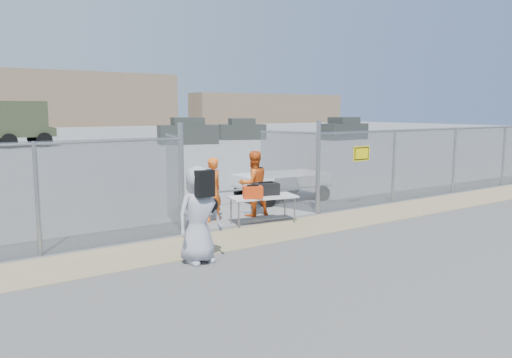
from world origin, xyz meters
TOP-DOWN VIEW (x-y plane):
  - ground at (0.00, 0.00)m, footprint 160.00×160.00m
  - tarmac_inside at (0.00, 42.00)m, footprint 160.00×80.00m
  - dirt_strip at (0.00, 1.00)m, footprint 44.00×1.60m
  - distant_hills at (5.00, 78.00)m, footprint 140.00×6.00m
  - chain_link_fence at (0.00, 2.00)m, footprint 40.00×0.20m
  - folding_table at (0.08, 1.82)m, footprint 1.75×1.01m
  - orange_bag at (-0.30, 1.70)m, footprint 0.54×0.47m
  - black_duffel at (0.23, 1.91)m, footprint 0.68×0.50m
  - security_worker_left at (-0.83, 2.73)m, footprint 0.66×0.51m
  - security_worker_right at (0.42, 2.73)m, footprint 0.88×0.71m
  - visitor at (-2.66, -0.07)m, footprint 0.92×0.64m
  - utility_trailer at (2.42, 4.17)m, footprint 3.72×2.09m
  - military_truck at (-1.68, 32.85)m, footprint 7.31×3.11m
  - parked_vehicle_near at (11.42, 28.73)m, footprint 5.05×3.24m
  - parked_vehicle_mid at (18.42, 31.53)m, footprint 4.68×3.29m
  - parked_vehicle_far at (26.24, 26.07)m, footprint 4.60×2.23m

SIDE VIEW (x-z plane):
  - ground at x=0.00m, z-range 0.00..0.00m
  - tarmac_inside at x=0.00m, z-range 0.00..0.01m
  - dirt_strip at x=0.00m, z-range 0.00..0.01m
  - folding_table at x=0.08m, z-range 0.00..0.70m
  - utility_trailer at x=2.42m, z-range 0.00..0.87m
  - security_worker_left at x=-0.83m, z-range 0.00..1.62m
  - orange_bag at x=-0.30m, z-range 0.70..0.98m
  - black_duffel at x=0.23m, z-range 0.70..0.99m
  - security_worker_right at x=0.42m, z-range 0.00..1.72m
  - visitor at x=-2.66m, z-range 0.00..1.79m
  - parked_vehicle_mid at x=18.42m, z-range 0.00..1.93m
  - parked_vehicle_far at x=26.24m, z-range 0.00..2.05m
  - parked_vehicle_near at x=11.42m, z-range 0.00..2.11m
  - chain_link_fence at x=0.00m, z-range 0.00..2.20m
  - military_truck at x=-1.68m, z-range 0.00..3.41m
  - distant_hills at x=5.00m, z-range 0.00..9.00m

